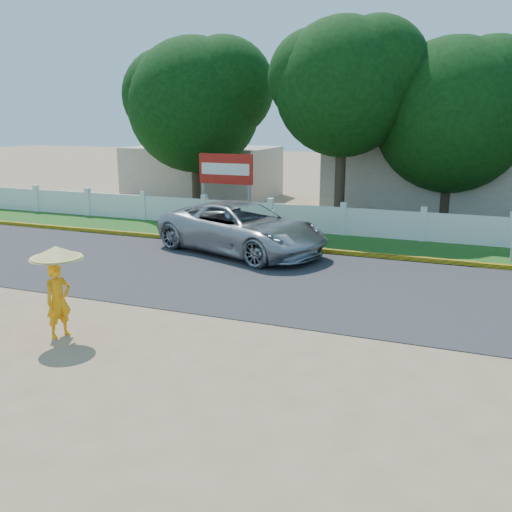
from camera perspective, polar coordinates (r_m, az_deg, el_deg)
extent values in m
plane|color=#9E8460|center=(12.28, -3.47, -8.01)|extent=(120.00, 120.00, 0.00)
cube|color=#38383A|center=(16.24, 3.25, -2.44)|extent=(60.00, 7.00, 0.02)
cube|color=#2D601E|center=(21.13, 7.75, 1.34)|extent=(60.00, 3.50, 0.03)
cube|color=yellow|center=(19.51, 6.55, 0.51)|extent=(40.00, 0.18, 0.16)
cube|color=silver|center=(22.41, 8.70, 3.43)|extent=(40.00, 0.10, 1.10)
cube|color=#B7AD99|center=(28.52, 17.86, 7.29)|extent=(10.00, 6.00, 3.20)
cube|color=#B7AD99|center=(33.01, -5.36, 8.37)|extent=(8.00, 5.00, 2.80)
imported|color=#A4A8AC|center=(19.32, -1.42, 2.81)|extent=(6.72, 4.72, 1.70)
imported|color=orange|center=(12.70, -19.16, -4.24)|extent=(0.54, 0.67, 1.58)
cylinder|color=gray|center=(12.50, -19.21, -1.61)|extent=(0.02, 0.02, 1.03)
cone|color=#D0BC60|center=(12.39, -19.37, 0.35)|extent=(1.08, 1.08, 0.26)
cylinder|color=gray|center=(25.58, -5.26, 5.85)|extent=(0.12, 0.12, 2.00)
cylinder|color=gray|center=(24.68, -0.67, 5.61)|extent=(0.12, 0.12, 2.00)
cube|color=#AD1A12|center=(24.96, -3.05, 8.69)|extent=(2.50, 0.12, 1.30)
cube|color=silver|center=(24.90, -3.10, 8.68)|extent=(2.25, 0.02, 0.49)
cylinder|color=#473828|center=(25.64, 18.44, 6.11)|extent=(0.44, 0.44, 2.79)
sphere|color=#0D3C0F|center=(25.44, 18.99, 13.12)|extent=(6.33, 6.33, 6.33)
cylinder|color=#473828|center=(24.63, 8.40, 7.92)|extent=(0.44, 0.44, 4.11)
sphere|color=#0D3C0F|center=(24.52, 8.71, 16.32)|extent=(5.63, 5.63, 5.63)
cylinder|color=#473828|center=(29.00, -6.01, 8.02)|extent=(0.44, 0.44, 3.24)
sphere|color=#0D3C0F|center=(28.85, -6.19, 14.76)|extent=(6.48, 6.48, 6.48)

